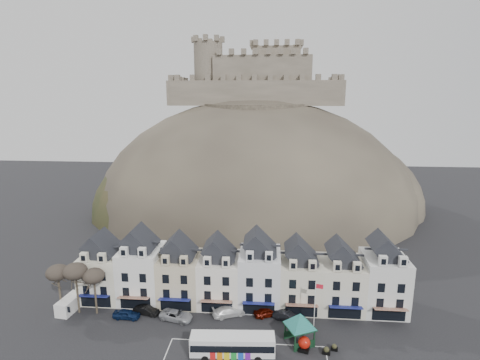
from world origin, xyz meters
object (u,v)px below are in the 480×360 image
(flagpole, at_px, (315,303))
(car_navy, at_px, (127,314))
(white_van, at_px, (70,304))
(car_charcoal, at_px, (287,316))
(red_buoy, at_px, (304,344))
(car_maroon, at_px, (267,312))
(car_silver, at_px, (176,315))
(car_white, at_px, (229,311))
(bus, at_px, (233,345))
(bus_shelter, at_px, (300,320))
(car_black, at_px, (146,310))

(flagpole, relative_size, car_navy, 1.85)
(white_van, distance_m, car_charcoal, 35.72)
(red_buoy, xyz_separation_m, car_maroon, (-5.20, 7.99, -0.34))
(flagpole, xyz_separation_m, car_silver, (-21.54, 0.98, -3.80))
(car_white, relative_size, car_maroon, 1.24)
(flagpole, relative_size, white_van, 1.52)
(bus, distance_m, car_maroon, 11.07)
(car_charcoal, bearing_deg, red_buoy, -140.68)
(car_navy, distance_m, car_silver, 7.99)
(bus_shelter, distance_m, red_buoy, 3.08)
(car_navy, bearing_deg, car_charcoal, -84.92)
(red_buoy, relative_size, car_navy, 0.49)
(flagpole, distance_m, car_charcoal, 5.90)
(bus_shelter, height_order, car_white, bus_shelter)
(flagpole, bearing_deg, car_navy, 178.67)
(bus, bearing_deg, white_van, 158.52)
(car_black, xyz_separation_m, car_maroon, (19.60, 1.12, 0.04))
(red_buoy, relative_size, car_charcoal, 0.46)
(white_van, relative_size, car_black, 1.24)
(red_buoy, bearing_deg, flagpole, 67.99)
(bus, xyz_separation_m, red_buoy, (9.81, 2.02, -0.71))
(bus, distance_m, car_silver, 12.56)
(car_black, distance_m, car_silver, 5.31)
(red_buoy, xyz_separation_m, car_black, (-24.80, 6.87, -0.38))
(red_buoy, distance_m, car_navy, 28.13)
(bus, xyz_separation_m, car_black, (-14.99, 8.89, -1.09))
(red_buoy, bearing_deg, car_maroon, 123.04)
(bus_shelter, xyz_separation_m, car_silver, (-19.05, 4.20, -2.92))
(white_van, height_order, car_white, white_van)
(car_navy, relative_size, car_charcoal, 0.95)
(white_van, height_order, car_navy, white_van)
(bus_shelter, bearing_deg, flagpole, 27.48)
(bus_shelter, xyz_separation_m, white_van, (-37.20, 5.34, -2.51))
(red_buoy, bearing_deg, car_black, 164.52)
(red_buoy, height_order, car_silver, red_buoy)
(bus, height_order, car_white, bus)
(car_navy, relative_size, car_black, 1.02)
(flagpole, height_order, car_navy, flagpole)
(bus, height_order, white_van, bus)
(car_white, distance_m, car_charcoal, 9.38)
(flagpole, distance_m, car_white, 14.13)
(bus_shelter, height_order, car_navy, bus_shelter)
(car_navy, bearing_deg, white_van, 83.70)
(car_navy, xyz_separation_m, car_charcoal, (25.56, 1.49, 0.01))
(car_white, xyz_separation_m, car_maroon, (6.18, 0.37, -0.04))
(bus_shelter, bearing_deg, red_buoy, -95.69)
(bus_shelter, relative_size, car_maroon, 1.56)
(bus, relative_size, white_van, 2.21)
(bus, xyz_separation_m, car_navy, (-17.78, 7.51, -1.05))
(bus, distance_m, car_white, 9.82)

